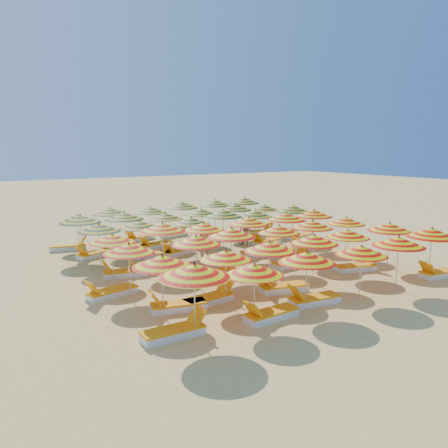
% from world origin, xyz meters
% --- Properties ---
extents(ground, '(120.00, 120.00, 0.00)m').
position_xyz_m(ground, '(0.00, 0.00, 0.00)').
color(ground, '#E1BB64').
rests_on(ground, ground).
extents(umbrella_0, '(2.44, 2.44, 2.03)m').
position_xyz_m(umbrella_0, '(-5.06, -6.10, 1.79)').
color(umbrella_0, silver).
rests_on(umbrella_0, ground).
extents(umbrella_1, '(1.95, 1.95, 1.76)m').
position_xyz_m(umbrella_1, '(-3.18, -6.17, 1.55)').
color(umbrella_1, silver).
rests_on(umbrella_1, ground).
extents(umbrella_2, '(2.04, 2.04, 1.87)m').
position_xyz_m(umbrella_2, '(-1.21, -6.18, 1.64)').
color(umbrella_2, silver).
rests_on(umbrella_2, ground).
extents(umbrella_3, '(2.08, 2.08, 1.82)m').
position_xyz_m(umbrella_3, '(1.07, -6.32, 1.60)').
color(umbrella_3, silver).
rests_on(umbrella_3, ground).
extents(umbrella_4, '(2.17, 2.17, 1.93)m').
position_xyz_m(umbrella_4, '(2.94, -6.36, 1.70)').
color(umbrella_4, silver).
rests_on(umbrella_4, ground).
extents(umbrella_5, '(2.14, 2.14, 2.02)m').
position_xyz_m(umbrella_5, '(5.03, -6.26, 1.78)').
color(umbrella_5, silver).
rests_on(umbrella_5, ground).
extents(umbrella_6, '(2.31, 2.31, 1.89)m').
position_xyz_m(umbrella_6, '(-5.16, -4.29, 1.66)').
color(umbrella_6, silver).
rests_on(umbrella_6, ground).
extents(umbrella_7, '(1.70, 1.70, 1.78)m').
position_xyz_m(umbrella_7, '(-2.99, -4.35, 1.56)').
color(umbrella_7, silver).
rests_on(umbrella_7, ground).
extents(umbrella_8, '(2.02, 2.02, 1.86)m').
position_xyz_m(umbrella_8, '(-1.23, -4.37, 1.64)').
color(umbrella_8, silver).
rests_on(umbrella_8, ground).
extents(umbrella_9, '(1.93, 1.93, 1.88)m').
position_xyz_m(umbrella_9, '(0.87, -4.32, 1.65)').
color(umbrella_9, silver).
rests_on(umbrella_9, ground).
extents(umbrella_10, '(2.13, 2.13, 1.82)m').
position_xyz_m(umbrella_10, '(2.94, -4.05, 1.60)').
color(umbrella_10, silver).
rests_on(umbrella_10, ground).
extents(umbrella_11, '(1.88, 1.88, 1.93)m').
position_xyz_m(umbrella_11, '(5.13, -4.33, 1.70)').
color(umbrella_11, silver).
rests_on(umbrella_11, ground).
extents(umbrella_12, '(1.89, 1.89, 1.86)m').
position_xyz_m(umbrella_12, '(-5.37, -2.06, 1.63)').
color(umbrella_12, silver).
rests_on(umbrella_12, ground).
extents(umbrella_13, '(2.11, 2.11, 1.90)m').
position_xyz_m(umbrella_13, '(-2.92, -2.27, 1.67)').
color(umbrella_13, silver).
rests_on(umbrella_13, ground).
extents(umbrella_14, '(2.43, 2.43, 1.98)m').
position_xyz_m(umbrella_14, '(-1.22, -2.01, 1.74)').
color(umbrella_14, silver).
rests_on(umbrella_14, ground).
extents(umbrella_15, '(1.91, 1.91, 1.86)m').
position_xyz_m(umbrella_15, '(1.09, -2.03, 1.64)').
color(umbrella_15, silver).
rests_on(umbrella_15, ground).
extents(umbrella_16, '(1.80, 1.80, 1.90)m').
position_xyz_m(umbrella_16, '(2.97, -2.00, 1.68)').
color(umbrella_16, silver).
rests_on(umbrella_16, ground).
extents(umbrella_17, '(2.02, 2.02, 1.86)m').
position_xyz_m(umbrella_17, '(5.14, -1.95, 1.63)').
color(umbrella_17, silver).
rests_on(umbrella_17, ground).
extents(umbrella_18, '(2.09, 2.09, 1.83)m').
position_xyz_m(umbrella_18, '(-5.27, -0.03, 1.61)').
color(umbrella_18, silver).
rests_on(umbrella_18, ground).
extents(umbrella_19, '(2.48, 2.48, 2.04)m').
position_xyz_m(umbrella_19, '(-3.13, 0.19, 1.80)').
color(umbrella_19, silver).
rests_on(umbrella_19, ground).
extents(umbrella_20, '(2.20, 2.20, 1.87)m').
position_xyz_m(umbrella_20, '(-1.23, 0.19, 1.65)').
color(umbrella_20, silver).
rests_on(umbrella_20, ground).
extents(umbrella_21, '(2.29, 2.29, 1.93)m').
position_xyz_m(umbrella_21, '(1.06, 0.09, 1.70)').
color(umbrella_21, silver).
rests_on(umbrella_21, ground).
extents(umbrella_22, '(2.22, 2.22, 2.01)m').
position_xyz_m(umbrella_22, '(3.05, -0.15, 1.77)').
color(umbrella_22, silver).
rests_on(umbrella_22, ground).
extents(umbrella_23, '(1.96, 1.96, 1.97)m').
position_xyz_m(umbrella_23, '(5.12, 0.17, 1.73)').
color(umbrella_23, silver).
rests_on(umbrella_23, ground).
extents(umbrella_24, '(2.20, 2.20, 1.90)m').
position_xyz_m(umbrella_24, '(-5.13, 2.16, 1.67)').
color(umbrella_24, silver).
rests_on(umbrella_24, ground).
extents(umbrella_25, '(1.88, 1.88, 1.84)m').
position_xyz_m(umbrella_25, '(-3.28, 2.29, 1.62)').
color(umbrella_25, silver).
rests_on(umbrella_25, ground).
extents(umbrella_26, '(1.91, 1.91, 1.83)m').
position_xyz_m(umbrella_26, '(-0.84, 2.05, 1.61)').
color(umbrella_26, silver).
rests_on(umbrella_26, ground).
extents(umbrella_27, '(2.07, 2.07, 2.02)m').
position_xyz_m(umbrella_27, '(1.09, 2.29, 1.78)').
color(umbrella_27, silver).
rests_on(umbrella_27, ground).
extents(umbrella_28, '(2.28, 2.28, 1.86)m').
position_xyz_m(umbrella_28, '(2.94, 2.14, 1.64)').
color(umbrella_28, silver).
rests_on(umbrella_28, ground).
extents(umbrella_29, '(2.11, 2.11, 1.97)m').
position_xyz_m(umbrella_29, '(5.38, 2.03, 1.73)').
color(umbrella_29, silver).
rests_on(umbrella_29, ground).
extents(umbrella_30, '(2.02, 2.02, 2.05)m').
position_xyz_m(umbrella_30, '(-5.41, 4.06, 1.80)').
color(umbrella_30, silver).
rests_on(umbrella_30, ground).
extents(umbrella_31, '(2.03, 2.03, 2.00)m').
position_xyz_m(umbrella_31, '(-3.32, 4.19, 1.76)').
color(umbrella_31, silver).
rests_on(umbrella_31, ground).
extents(umbrella_32, '(1.99, 1.99, 1.80)m').
position_xyz_m(umbrella_32, '(-1.16, 4.19, 1.58)').
color(umbrella_32, silver).
rests_on(umbrella_32, ground).
extents(umbrella_33, '(1.83, 1.83, 1.85)m').
position_xyz_m(umbrella_33, '(0.93, 4.24, 1.63)').
color(umbrella_33, silver).
rests_on(umbrella_33, ground).
extents(umbrella_34, '(2.32, 2.32, 1.96)m').
position_xyz_m(umbrella_34, '(3.16, 4.34, 1.73)').
color(umbrella_34, silver).
rests_on(umbrella_34, ground).
extents(umbrella_35, '(1.85, 1.85, 1.75)m').
position_xyz_m(umbrella_35, '(5.22, 4.34, 1.54)').
color(umbrella_35, silver).
rests_on(umbrella_35, ground).
extents(umbrella_36, '(2.18, 2.18, 1.76)m').
position_xyz_m(umbrella_36, '(-5.03, 6.20, 1.55)').
color(umbrella_36, silver).
rests_on(umbrella_36, ground).
extents(umbrella_37, '(2.43, 2.43, 1.96)m').
position_xyz_m(umbrella_37, '(-3.29, 6.47, 1.72)').
color(umbrella_37, silver).
rests_on(umbrella_37, ground).
extents(umbrella_38, '(2.14, 2.14, 1.88)m').
position_xyz_m(umbrella_38, '(-1.15, 6.22, 1.66)').
color(umbrella_38, silver).
rests_on(umbrella_38, ground).
extents(umbrella_39, '(2.24, 2.24, 2.00)m').
position_xyz_m(umbrella_39, '(0.89, 6.42, 1.76)').
color(umbrella_39, silver).
rests_on(umbrella_39, ground).
extents(umbrella_40, '(2.15, 2.15, 2.01)m').
position_xyz_m(umbrella_40, '(3.02, 6.28, 1.77)').
color(umbrella_40, silver).
rests_on(umbrella_40, ground).
extents(umbrella_41, '(2.52, 2.52, 2.02)m').
position_xyz_m(umbrella_41, '(5.14, 6.30, 1.77)').
color(umbrella_41, silver).
rests_on(umbrella_41, ground).
extents(lounger_0, '(1.74, 0.61, 0.69)m').
position_xyz_m(lounger_0, '(-5.56, -5.91, 0.15)').
color(lounger_0, white).
rests_on(lounger_0, ground).
extents(lounger_1, '(1.76, 0.68, 0.69)m').
position_xyz_m(lounger_1, '(-2.68, -6.28, 0.15)').
color(lounger_1, white).
rests_on(lounger_1, ground).
extents(lounger_2, '(1.80, 0.81, 0.69)m').
position_xyz_m(lounger_2, '(-0.71, -6.01, 0.15)').
color(lounger_2, white).
rests_on(lounger_2, ground).
extents(lounger_3, '(1.80, 0.84, 0.69)m').
position_xyz_m(lounger_3, '(5.54, -6.38, 0.15)').
color(lounger_3, white).
rests_on(lounger_3, ground).
extents(lounger_4, '(1.82, 0.96, 0.69)m').
position_xyz_m(lounger_4, '(-4.66, -4.20, 0.15)').
color(lounger_4, white).
rests_on(lounger_4, ground).
extents(lounger_5, '(1.79, 0.78, 0.69)m').
position_xyz_m(lounger_5, '(-3.49, -4.17, 0.15)').
color(lounger_5, white).
rests_on(lounger_5, ground).
extents(lounger_6, '(1.82, 0.99, 0.69)m').
position_xyz_m(lounger_6, '(-0.73, -4.52, 0.15)').
color(lounger_6, white).
rests_on(lounger_6, ground).
extents(lounger_7, '(1.83, 1.05, 0.69)m').
position_xyz_m(lounger_7, '(3.53, -4.04, 0.15)').
color(lounger_7, white).
rests_on(lounger_7, ground).
extents(lounger_8, '(1.81, 0.92, 0.69)m').
position_xyz_m(lounger_8, '(-5.97, -1.85, 0.15)').
color(lounger_8, white).
rests_on(lounger_8, ground).
extents(lounger_9, '(1.82, 1.02, 0.69)m').
position_xyz_m(lounger_9, '(-1.72, -1.87, 0.15)').
color(lounger_9, white).
rests_on(lounger_9, ground).
extents(lounger_10, '(1.78, 0.75, 0.69)m').
position_xyz_m(lounger_10, '(1.69, -2.13, 0.15)').
color(lounger_10, white).
rests_on(lounger_10, ground).
extents(lounger_11, '(1.82, 0.96, 0.69)m').
position_xyz_m(lounger_11, '(-4.77, 0.19, 0.15)').
color(lounger_11, white).
rests_on(lounger_11, ground).
extents(lounger_12, '(1.82, 0.97, 0.69)m').
position_xyz_m(lounger_12, '(-3.73, 0.31, 0.15)').
color(lounger_12, white).
rests_on(lounger_12, ground).
extents(lounger_13, '(1.83, 1.15, 0.69)m').
position_xyz_m(lounger_13, '(1.66, -0.03, 0.15)').
color(lounger_13, white).
rests_on(lounger_13, ground).
extents(lounger_14, '(1.80, 0.82, 0.69)m').
position_xyz_m(lounger_14, '(2.45, -0.33, 0.15)').
color(lounger_14, white).
rests_on(lounger_14, ground).
extents(lounger_15, '(1.80, 0.82, 0.69)m').
position_xyz_m(lounger_15, '(4.53, -0.04, 0.15)').
color(lounger_15, white).
rests_on(lounger_15, ground).
extents(lounger_16, '(1.82, 1.20, 0.69)m').
position_xyz_m(lounger_16, '(-2.68, 2.41, 0.15)').
color(lounger_16, white).
rests_on(lounger_16, ground).
extents(lounger_17, '(1.82, 0.95, 0.69)m').
position_xyz_m(lounger_17, '(-1.44, 2.26, 0.15)').
color(lounger_17, white).
rests_on(lounger_17, ground).
extents(lounger_18, '(1.80, 0.86, 0.69)m').
position_xyz_m(lounger_18, '(3.44, 1.89, 0.15)').
color(lounger_18, white).
rests_on(lounger_18, ground).
extents(lounger_19, '(1.82, 0.96, 0.69)m').
position_xyz_m(lounger_19, '(5.88, 1.97, 0.15)').
color(lounger_19, white).
rests_on(lounger_19, ground).
extents(lounger_20, '(1.83, 1.16, 0.69)m').
position_xyz_m(lounger_20, '(-4.90, 3.90, 0.15)').
color(lounger_20, white).
rests_on(lounger_20, ground).
extents(lounger_21, '(1.82, 0.94, 0.69)m').
position_xyz_m(lounger_21, '(-2.82, 4.19, 0.15)').
color(lounger_21, white).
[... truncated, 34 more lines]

